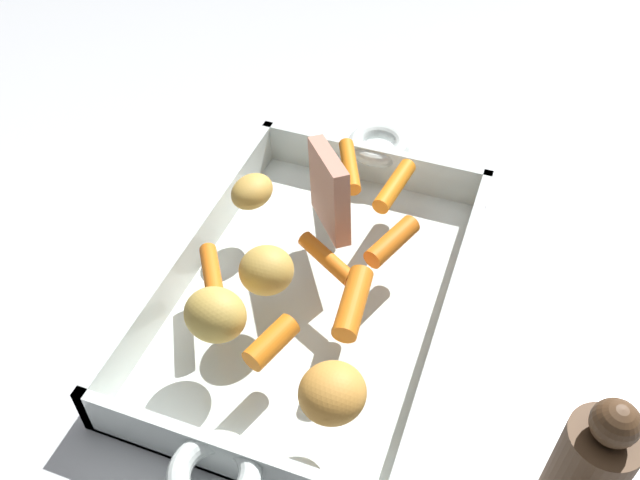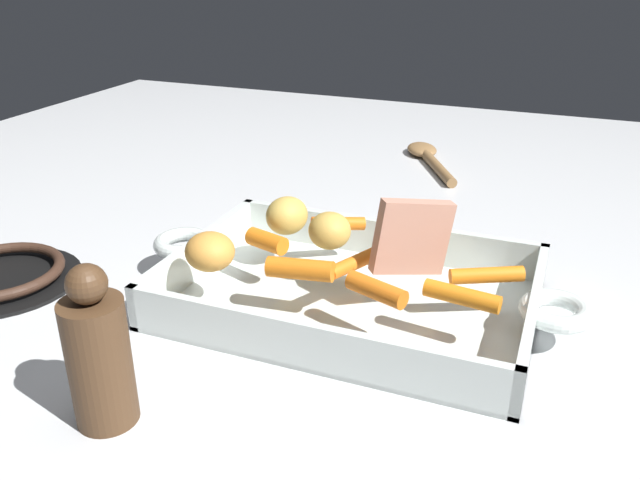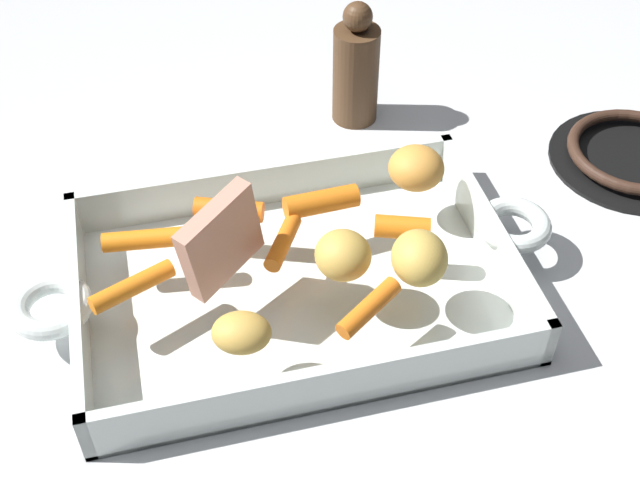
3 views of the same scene
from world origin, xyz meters
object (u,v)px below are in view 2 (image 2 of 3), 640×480
at_px(potato_corner, 330,231).
at_px(stove_burner_rear, 1,275).
at_px(baby_carrot_northeast, 376,290).
at_px(baby_carrot_center_right, 354,263).
at_px(baby_carrot_short, 338,223).
at_px(pepper_mill, 99,355).
at_px(roasting_dish, 351,293).
at_px(potato_halved, 287,216).
at_px(potato_whole, 427,229).
at_px(roast_slice_thin, 412,237).
at_px(baby_carrot_southwest, 487,275).
at_px(baby_carrot_long, 462,296).
at_px(serving_spoon, 428,156).
at_px(baby_carrot_southeast, 265,242).
at_px(baby_carrot_northwest, 300,269).
at_px(potato_golden_small, 210,252).

distance_m(potato_corner, stove_burner_rear, 0.36).
xyz_separation_m(baby_carrot_northeast, stove_burner_rear, (0.42, 0.04, -0.05)).
relative_size(baby_carrot_northeast, baby_carrot_center_right, 0.98).
height_order(baby_carrot_short, potato_corner, potato_corner).
xyz_separation_m(baby_carrot_northeast, pepper_mill, (0.16, 0.18, 0.00)).
height_order(roasting_dish, pepper_mill, pepper_mill).
bearing_deg(baby_carrot_short, potato_halved, 30.67).
height_order(potato_halved, potato_corner, potato_halved).
bearing_deg(potato_whole, roast_slice_thin, 91.15).
bearing_deg(baby_carrot_southwest, roast_slice_thin, 3.32).
relative_size(baby_carrot_short, baby_carrot_southwest, 0.87).
relative_size(baby_carrot_northeast, baby_carrot_long, 0.86).
distance_m(potato_whole, serving_spoon, 0.44).
bearing_deg(serving_spoon, baby_carrot_southwest, 170.11).
xyz_separation_m(potato_whole, stove_burner_rear, (0.43, 0.18, -0.05)).
xyz_separation_m(baby_carrot_southeast, potato_corner, (-0.06, -0.03, 0.01)).
bearing_deg(potato_whole, stove_burner_rear, 22.33).
bearing_deg(baby_carrot_southeast, baby_carrot_northwest, 143.19).
relative_size(baby_carrot_southeast, stove_burner_rear, 0.28).
xyz_separation_m(baby_carrot_short, pepper_mill, (0.08, 0.31, 0.00)).
xyz_separation_m(roasting_dish, potato_corner, (0.03, -0.03, 0.05)).
bearing_deg(baby_carrot_short, baby_carrot_northeast, 122.68).
xyz_separation_m(baby_carrot_northwest, pepper_mill, (0.08, 0.19, 0.00)).
bearing_deg(baby_carrot_northwest, serving_spoon, -89.75).
bearing_deg(baby_carrot_southeast, potato_whole, -150.13).
distance_m(baby_carrot_long, baby_carrot_northwest, 0.15).
bearing_deg(baby_carrot_long, potato_corner, -24.03).
xyz_separation_m(baby_carrot_short, potato_golden_small, (0.08, 0.14, 0.01)).
bearing_deg(roasting_dish, baby_carrot_southwest, -175.15).
bearing_deg(baby_carrot_southeast, baby_carrot_short, -122.64).
bearing_deg(baby_carrot_long, pepper_mill, 39.87).
distance_m(baby_carrot_long, potato_whole, 0.14).
relative_size(baby_carrot_southeast, baby_carrot_northwest, 0.71).
distance_m(baby_carrot_northeast, potato_halved, 0.17).
bearing_deg(roasting_dish, serving_spoon, -85.73).
height_order(baby_carrot_short, baby_carrot_northwest, baby_carrot_northwest).
height_order(baby_carrot_long, baby_carrot_southwest, same).
bearing_deg(baby_carrot_long, baby_carrot_short, -35.87).
distance_m(baby_carrot_southwest, stove_burner_rear, 0.52).
bearing_deg(baby_carrot_southwest, stove_burner_rear, 11.76).
relative_size(baby_carrot_center_right, serving_spoon, 0.30).
bearing_deg(baby_carrot_northeast, potato_corner, -47.83).
relative_size(baby_carrot_northwest, potato_halved, 1.30).
xyz_separation_m(potato_whole, serving_spoon, (0.09, -0.43, -0.05)).
distance_m(roasting_dish, roast_slice_thin, 0.09).
bearing_deg(serving_spoon, baby_carrot_center_right, 156.23).
bearing_deg(baby_carrot_southwest, baby_carrot_center_right, 9.38).
xyz_separation_m(potato_whole, potato_halved, (0.15, 0.04, 0.01)).
bearing_deg(potato_whole, baby_carrot_long, 116.35).
height_order(baby_carrot_center_right, potato_whole, potato_whole).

